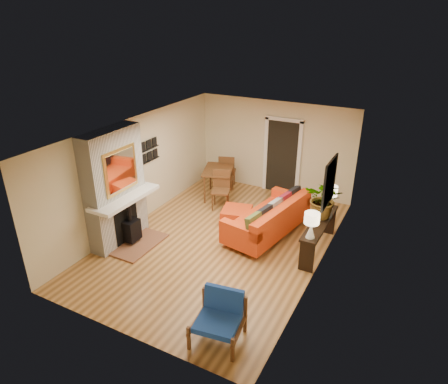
{
  "coord_description": "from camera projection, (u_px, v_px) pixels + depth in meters",
  "views": [
    {
      "loc": [
        3.73,
        -6.87,
        4.81
      ],
      "look_at": [
        0.0,
        0.2,
        1.15
      ],
      "focal_mm": 32.0,
      "sensor_mm": 36.0,
      "label": 1
    }
  ],
  "objects": [
    {
      "name": "ottoman",
      "position": [
        237.0,
        214.0,
        9.86
      ],
      "size": [
        0.83,
        0.83,
        0.35
      ],
      "color": "silver",
      "rests_on": "ground"
    },
    {
      "name": "dining_table",
      "position": [
        221.0,
        175.0,
        11.0
      ],
      "size": [
        1.23,
        1.92,
        1.01
      ],
      "color": "brown",
      "rests_on": "ground"
    },
    {
      "name": "console_table",
      "position": [
        319.0,
        227.0,
        8.51
      ],
      "size": [
        0.34,
        1.85,
        0.72
      ],
      "color": "black",
      "rests_on": "ground"
    },
    {
      "name": "lamp_near",
      "position": [
        312.0,
        222.0,
        7.72
      ],
      "size": [
        0.3,
        0.3,
        0.54
      ],
      "color": "white",
      "rests_on": "console_table"
    },
    {
      "name": "blue_chair",
      "position": [
        220.0,
        314.0,
        6.3
      ],
      "size": [
        0.86,
        0.84,
        0.8
      ],
      "color": "brown",
      "rests_on": "ground"
    },
    {
      "name": "fireplace",
      "position": [
        117.0,
        191.0,
        8.64
      ],
      "size": [
        1.09,
        1.68,
        2.6
      ],
      "color": "white",
      "rests_on": "ground"
    },
    {
      "name": "houseplant",
      "position": [
        325.0,
        199.0,
        8.45
      ],
      "size": [
        0.8,
        0.7,
        0.87
      ],
      "primitive_type": "imported",
      "rotation": [
        0.0,
        0.0,
        -0.03
      ],
      "color": "#1E5919",
      "rests_on": "console_table"
    },
    {
      "name": "sofa",
      "position": [
        271.0,
        219.0,
        9.21
      ],
      "size": [
        1.41,
        2.49,
        0.93
      ],
      "color": "silver",
      "rests_on": "ground"
    },
    {
      "name": "room_shell",
      "position": [
        288.0,
        159.0,
        10.45
      ],
      "size": [
        6.5,
        6.5,
        6.5
      ],
      "color": "#C0894A",
      "rests_on": "ground"
    },
    {
      "name": "lamp_far",
      "position": [
        330.0,
        195.0,
        8.88
      ],
      "size": [
        0.3,
        0.3,
        0.54
      ],
      "color": "white",
      "rests_on": "console_table"
    }
  ]
}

